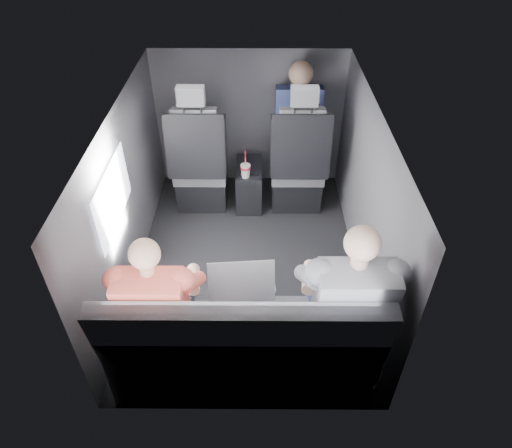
{
  "coord_description": "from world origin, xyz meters",
  "views": [
    {
      "loc": [
        0.09,
        -2.77,
        2.67
      ],
      "look_at": [
        0.07,
        -0.05,
        0.46
      ],
      "focal_mm": 32.0,
      "sensor_mm": 36.0,
      "label": 1
    }
  ],
  "objects_px": {
    "front_seat_right": "(297,169)",
    "soda_cup": "(246,170)",
    "center_console": "(249,184)",
    "passenger_front_right": "(298,121)",
    "front_seat_left": "(201,169)",
    "rear_bench": "(244,347)",
    "laptop_silver": "(242,279)",
    "laptop_black": "(333,281)",
    "passenger_rear_right": "(346,299)",
    "passenger_rear_left": "(160,302)",
    "laptop_white": "(162,284)"
  },
  "relations": [
    {
      "from": "laptop_white",
      "to": "passenger_rear_right",
      "type": "relative_size",
      "value": 0.28
    },
    {
      "from": "center_console",
      "to": "passenger_front_right",
      "type": "height_order",
      "value": "passenger_front_right"
    },
    {
      "from": "soda_cup",
      "to": "laptop_silver",
      "type": "bearing_deg",
      "value": -89.31
    },
    {
      "from": "front_seat_left",
      "to": "laptop_black",
      "type": "relative_size",
      "value": 3.78
    },
    {
      "from": "front_seat_right",
      "to": "soda_cup",
      "type": "relative_size",
      "value": 4.63
    },
    {
      "from": "soda_cup",
      "to": "passenger_rear_right",
      "type": "bearing_deg",
      "value": -69.3
    },
    {
      "from": "passenger_rear_right",
      "to": "rear_bench",
      "type": "bearing_deg",
      "value": -171.12
    },
    {
      "from": "rear_bench",
      "to": "passenger_rear_right",
      "type": "relative_size",
      "value": 1.26
    },
    {
      "from": "laptop_white",
      "to": "passenger_rear_right",
      "type": "xyz_separation_m",
      "value": [
        1.1,
        -0.13,
        0.01
      ]
    },
    {
      "from": "laptop_black",
      "to": "passenger_front_right",
      "type": "distance_m",
      "value": 1.91
    },
    {
      "from": "front_seat_right",
      "to": "laptop_black",
      "type": "distance_m",
      "value": 1.66
    },
    {
      "from": "rear_bench",
      "to": "passenger_rear_left",
      "type": "bearing_deg",
      "value": 168.93
    },
    {
      "from": "front_seat_left",
      "to": "center_console",
      "type": "height_order",
      "value": "front_seat_left"
    },
    {
      "from": "center_console",
      "to": "passenger_front_right",
      "type": "bearing_deg",
      "value": 25.8
    },
    {
      "from": "front_seat_right",
      "to": "laptop_white",
      "type": "relative_size",
      "value": 3.52
    },
    {
      "from": "center_console",
      "to": "soda_cup",
      "type": "bearing_deg",
      "value": -98.74
    },
    {
      "from": "front_seat_left",
      "to": "front_seat_right",
      "type": "relative_size",
      "value": 1.0
    },
    {
      "from": "front_seat_left",
      "to": "front_seat_right",
      "type": "distance_m",
      "value": 0.9
    },
    {
      "from": "front_seat_right",
      "to": "laptop_silver",
      "type": "distance_m",
      "value": 1.72
    },
    {
      "from": "laptop_black",
      "to": "laptop_silver",
      "type": "bearing_deg",
      "value": 179.87
    },
    {
      "from": "front_seat_left",
      "to": "soda_cup",
      "type": "bearing_deg",
      "value": -17.63
    },
    {
      "from": "passenger_rear_left",
      "to": "front_seat_right",
      "type": "bearing_deg",
      "value": 62.49
    },
    {
      "from": "laptop_black",
      "to": "passenger_rear_right",
      "type": "height_order",
      "value": "passenger_rear_right"
    },
    {
      "from": "passenger_rear_left",
      "to": "passenger_front_right",
      "type": "relative_size",
      "value": 1.33
    },
    {
      "from": "front_seat_left",
      "to": "passenger_rear_right",
      "type": "height_order",
      "value": "passenger_rear_right"
    },
    {
      "from": "front_seat_right",
      "to": "front_seat_left",
      "type": "bearing_deg",
      "value": 180.0
    },
    {
      "from": "laptop_silver",
      "to": "laptop_black",
      "type": "distance_m",
      "value": 0.56
    },
    {
      "from": "front_seat_left",
      "to": "passenger_rear_right",
      "type": "distance_m",
      "value": 2.11
    },
    {
      "from": "soda_cup",
      "to": "laptop_black",
      "type": "distance_m",
      "value": 1.62
    },
    {
      "from": "passenger_front_right",
      "to": "laptop_silver",
      "type": "bearing_deg",
      "value": -103.61
    },
    {
      "from": "front_seat_right",
      "to": "laptop_silver",
      "type": "xyz_separation_m",
      "value": [
        -0.46,
        -1.64,
        0.24
      ]
    },
    {
      "from": "front_seat_right",
      "to": "laptop_white",
      "type": "height_order",
      "value": "front_seat_right"
    },
    {
      "from": "front_seat_left",
      "to": "laptop_silver",
      "type": "bearing_deg",
      "value": -74.94
    },
    {
      "from": "laptop_silver",
      "to": "passenger_rear_left",
      "type": "relative_size",
      "value": 0.35
    },
    {
      "from": "center_console",
      "to": "laptop_silver",
      "type": "distance_m",
      "value": 1.74
    },
    {
      "from": "front_seat_right",
      "to": "soda_cup",
      "type": "height_order",
      "value": "front_seat_right"
    },
    {
      "from": "laptop_silver",
      "to": "laptop_black",
      "type": "bearing_deg",
      "value": -0.13
    },
    {
      "from": "center_console",
      "to": "front_seat_left",
      "type": "bearing_deg",
      "value": -174.93
    },
    {
      "from": "rear_bench",
      "to": "passenger_rear_left",
      "type": "xyz_separation_m",
      "value": [
        -0.49,
        0.1,
        0.3
      ]
    },
    {
      "from": "laptop_white",
      "to": "laptop_silver",
      "type": "bearing_deg",
      "value": 4.82
    },
    {
      "from": "laptop_silver",
      "to": "passenger_rear_right",
      "type": "relative_size",
      "value": 0.33
    },
    {
      "from": "rear_bench",
      "to": "laptop_white",
      "type": "xyz_separation_m",
      "value": [
        -0.5,
        0.22,
        0.33
      ]
    },
    {
      "from": "front_seat_left",
      "to": "passenger_front_right",
      "type": "bearing_deg",
      "value": 15.97
    },
    {
      "from": "laptop_black",
      "to": "passenger_rear_left",
      "type": "bearing_deg",
      "value": -171.02
    },
    {
      "from": "passenger_rear_right",
      "to": "laptop_black",
      "type": "bearing_deg",
      "value": 108.43
    },
    {
      "from": "passenger_rear_right",
      "to": "front_seat_right",
      "type": "bearing_deg",
      "value": 94.91
    },
    {
      "from": "passenger_front_right",
      "to": "front_seat_right",
      "type": "bearing_deg",
      "value": -90.24
    },
    {
      "from": "rear_bench",
      "to": "laptop_white",
      "type": "distance_m",
      "value": 0.64
    },
    {
      "from": "rear_bench",
      "to": "soda_cup",
      "type": "bearing_deg",
      "value": 90.87
    },
    {
      "from": "center_console",
      "to": "laptop_black",
      "type": "relative_size",
      "value": 1.44
    }
  ]
}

